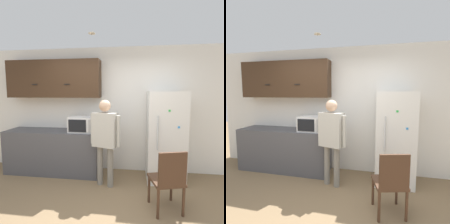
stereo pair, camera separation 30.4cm
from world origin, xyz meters
TOP-DOWN VIEW (x-y plane):
  - back_wall at (0.00, 1.81)m, footprint 6.00×0.06m
  - counter at (-1.19, 1.49)m, footprint 2.02×0.59m
  - upper_cabinets at (-1.19, 1.62)m, footprint 2.02×0.34m
  - microwave at (-0.53, 1.45)m, footprint 0.51×0.40m
  - person at (0.02, 1.06)m, footprint 0.57×0.34m
  - refrigerator at (1.16, 1.45)m, footprint 0.70×0.67m
  - chair at (1.04, 0.43)m, footprint 0.53×0.53m
  - ceiling_light at (-0.15, 0.83)m, footprint 0.11×0.11m

SIDE VIEW (x-z plane):
  - counter at x=-1.19m, z-range 0.00..0.93m
  - chair at x=1.04m, z-range 0.05..1.00m
  - refrigerator at x=1.16m, z-range 0.00..1.76m
  - person at x=0.02m, z-range 0.17..1.78m
  - microwave at x=-0.53m, z-range 0.93..1.24m
  - back_wall at x=0.00m, z-range 0.00..2.70m
  - upper_cabinets at x=-1.19m, z-range 1.63..2.42m
  - ceiling_light at x=-0.15m, z-range 2.67..2.69m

